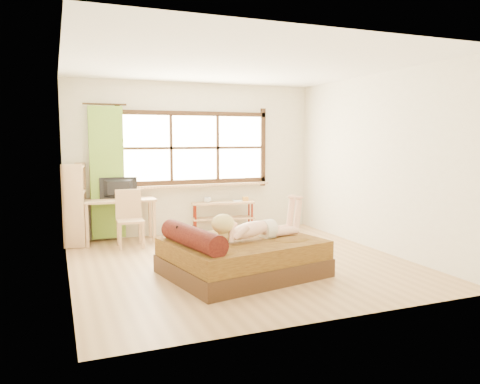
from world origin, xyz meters
name	(u,v)px	position (x,y,z in m)	size (l,w,h in m)	color
floor	(241,262)	(0.00, 0.00, 0.00)	(4.50, 4.50, 0.00)	#9E754C
ceiling	(241,64)	(0.00, 0.00, 2.70)	(4.50, 4.50, 0.00)	white
wall_back	(195,159)	(0.00, 2.25, 1.35)	(4.50, 4.50, 0.00)	silver
wall_front	(332,179)	(0.00, -2.25, 1.35)	(4.50, 4.50, 0.00)	silver
wall_left	(65,170)	(-2.25, 0.00, 1.35)	(4.50, 4.50, 0.00)	silver
wall_right	(376,163)	(2.25, 0.00, 1.35)	(4.50, 4.50, 0.00)	silver
window	(195,150)	(0.00, 2.22, 1.51)	(2.80, 0.16, 1.46)	#FFEDBF
curtain	(107,173)	(-1.55, 2.13, 1.15)	(0.55, 0.10, 2.20)	#4D8724
bed	(240,256)	(-0.23, -0.54, 0.25)	(2.06, 1.78, 0.69)	black
woman	(255,218)	(-0.04, -0.58, 0.73)	(1.27, 0.36, 0.54)	beige
kitten	(185,234)	(-0.91, -0.43, 0.56)	(0.27, 0.11, 0.22)	black
desk	(120,205)	(-1.38, 1.95, 0.63)	(1.17, 0.56, 0.72)	tan
monitor	(119,188)	(-1.38, 2.00, 0.90)	(0.61, 0.08, 0.35)	black
chair	(129,215)	(-1.28, 1.58, 0.50)	(0.42, 0.42, 0.91)	tan
pipe_shelf	(224,210)	(0.49, 2.07, 0.42)	(1.16, 0.44, 0.64)	tan
cup	(207,200)	(0.18, 2.07, 0.62)	(0.13, 0.13, 0.10)	gray
book	(233,201)	(0.68, 2.07, 0.58)	(0.15, 0.21, 0.02)	gray
bookshelf	(75,204)	(-2.08, 2.00, 0.67)	(0.40, 0.61, 1.31)	tan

